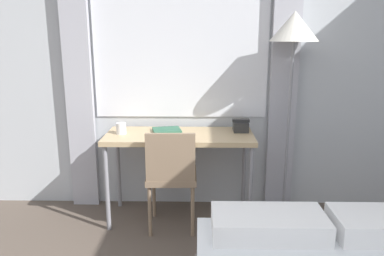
{
  "coord_description": "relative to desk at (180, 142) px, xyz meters",
  "views": [
    {
      "loc": [
        0.1,
        -0.47,
        1.56
      ],
      "look_at": [
        0.05,
        2.17,
        0.92
      ],
      "focal_mm": 35.0,
      "sensor_mm": 36.0,
      "label": 1
    }
  ],
  "objects": [
    {
      "name": "wall_back_with_window",
      "position": [
        0.05,
        0.34,
        0.66
      ],
      "size": [
        5.75,
        0.13,
        2.7
      ],
      "color": "silver",
      "rests_on": "ground_plane"
    },
    {
      "name": "desk",
      "position": [
        0.0,
        0.0,
        0.0
      ],
      "size": [
        1.24,
        0.52,
        0.77
      ],
      "color": "tan",
      "rests_on": "ground_plane"
    },
    {
      "name": "desk_chair",
      "position": [
        -0.06,
        -0.21,
        -0.2
      ],
      "size": [
        0.41,
        0.41,
        0.86
      ],
      "rotation": [
        0.0,
        0.0,
        0.02
      ],
      "color": "#8C7259",
      "rests_on": "ground_plane"
    },
    {
      "name": "standing_lamp",
      "position": [
        0.92,
        0.06,
        0.81
      ],
      "size": [
        0.39,
        0.39,
        1.76
      ],
      "color": "#4C4C51",
      "rests_on": "ground_plane"
    },
    {
      "name": "telephone",
      "position": [
        0.52,
        0.1,
        0.12
      ],
      "size": [
        0.15,
        0.15,
        0.11
      ],
      "color": "#2D2D2D",
      "rests_on": "desk"
    },
    {
      "name": "book",
      "position": [
        -0.11,
        0.07,
        0.08
      ],
      "size": [
        0.27,
        0.25,
        0.02
      ],
      "rotation": [
        0.0,
        0.0,
        0.22
      ],
      "color": "#33664C",
      "rests_on": "desk"
    },
    {
      "name": "mug",
      "position": [
        -0.49,
        -0.0,
        0.12
      ],
      "size": [
        0.08,
        0.08,
        0.09
      ],
      "color": "white",
      "rests_on": "desk"
    }
  ]
}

